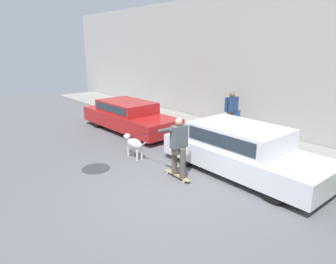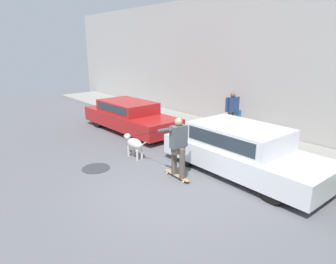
{
  "view_description": "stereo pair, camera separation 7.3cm",
  "coord_description": "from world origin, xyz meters",
  "px_view_note": "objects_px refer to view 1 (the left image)",
  "views": [
    {
      "loc": [
        4.85,
        -4.29,
        3.36
      ],
      "look_at": [
        -1.42,
        1.1,
        0.95
      ],
      "focal_mm": 32.0,
      "sensor_mm": 36.0,
      "label": 1
    },
    {
      "loc": [
        4.9,
        -4.23,
        3.36
      ],
      "look_at": [
        -1.42,
        1.1,
        0.95
      ],
      "focal_mm": 32.0,
      "sensor_mm": 36.0,
      "label": 2
    }
  ],
  "objects_px": {
    "parked_car_1": "(242,151)",
    "skateboarder": "(178,145)",
    "parked_car_0": "(129,116)",
    "dog": "(134,144)",
    "pedestrian_with_bag": "(232,110)"
  },
  "relations": [
    {
      "from": "dog",
      "to": "skateboarder",
      "type": "relative_size",
      "value": 0.39
    },
    {
      "from": "parked_car_0",
      "to": "dog",
      "type": "height_order",
      "value": "parked_car_0"
    },
    {
      "from": "parked_car_0",
      "to": "skateboarder",
      "type": "xyz_separation_m",
      "value": [
        4.65,
        -1.57,
        0.33
      ]
    },
    {
      "from": "dog",
      "to": "parked_car_1",
      "type": "bearing_deg",
      "value": -152.41
    },
    {
      "from": "parked_car_1",
      "to": "skateboarder",
      "type": "height_order",
      "value": "skateboarder"
    },
    {
      "from": "dog",
      "to": "skateboarder",
      "type": "height_order",
      "value": "skateboarder"
    },
    {
      "from": "parked_car_0",
      "to": "skateboarder",
      "type": "height_order",
      "value": "skateboarder"
    },
    {
      "from": "parked_car_1",
      "to": "dog",
      "type": "bearing_deg",
      "value": -150.08
    },
    {
      "from": "parked_car_0",
      "to": "parked_car_1",
      "type": "xyz_separation_m",
      "value": [
        5.48,
        0.0,
        0.04
      ]
    },
    {
      "from": "parked_car_1",
      "to": "pedestrian_with_bag",
      "type": "xyz_separation_m",
      "value": [
        -2.5,
        2.73,
        0.33
      ]
    },
    {
      "from": "parked_car_0",
      "to": "parked_car_1",
      "type": "height_order",
      "value": "parked_car_1"
    },
    {
      "from": "parked_car_0",
      "to": "parked_car_1",
      "type": "distance_m",
      "value": 5.48
    },
    {
      "from": "parked_car_1",
      "to": "skateboarder",
      "type": "distance_m",
      "value": 1.8
    },
    {
      "from": "parked_car_0",
      "to": "pedestrian_with_bag",
      "type": "bearing_deg",
      "value": 41.25
    },
    {
      "from": "dog",
      "to": "skateboarder",
      "type": "xyz_separation_m",
      "value": [
        2.0,
        0.01,
        0.47
      ]
    }
  ]
}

